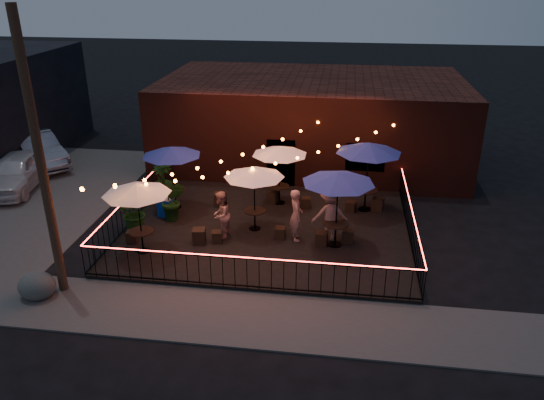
{
  "coord_description": "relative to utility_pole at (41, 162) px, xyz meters",
  "views": [
    {
      "loc": [
        2.52,
        -14.9,
        8.76
      ],
      "look_at": [
        0.23,
        1.6,
        1.41
      ],
      "focal_mm": 35.0,
      "sensor_mm": 36.0,
      "label": 1
    }
  ],
  "objects": [
    {
      "name": "ground",
      "position": [
        5.4,
        2.6,
        -4.0
      ],
      "size": [
        110.0,
        110.0,
        0.0
      ],
      "primitive_type": "plane",
      "color": "black",
      "rests_on": "ground"
    },
    {
      "name": "patio",
      "position": [
        5.4,
        4.6,
        -3.92
      ],
      "size": [
        10.0,
        8.0,
        0.15
      ],
      "primitive_type": "cube",
      "color": "black",
      "rests_on": "ground"
    },
    {
      "name": "sidewalk",
      "position": [
        5.4,
        -0.65,
        -3.98
      ],
      "size": [
        18.0,
        2.5,
        0.05
      ],
      "primitive_type": "cube",
      "color": "#484543",
      "rests_on": "ground"
    },
    {
      "name": "brick_building",
      "position": [
        6.4,
        12.59,
        -2.0
      ],
      "size": [
        14.0,
        8.0,
        4.0
      ],
      "color": "#35150E",
      "rests_on": "ground"
    },
    {
      "name": "utility_pole",
      "position": [
        0.0,
        0.0,
        0.0
      ],
      "size": [
        0.26,
        0.26,
        8.0
      ],
      "primitive_type": "cylinder",
      "color": "#3B2618",
      "rests_on": "ground"
    },
    {
      "name": "fence_front",
      "position": [
        5.4,
        0.6,
        -3.34
      ],
      "size": [
        10.0,
        0.04,
        1.04
      ],
      "color": "black",
      "rests_on": "patio"
    },
    {
      "name": "fence_left",
      "position": [
        0.4,
        4.6,
        -3.34
      ],
      "size": [
        0.04,
        8.0,
        1.04
      ],
      "rotation": [
        0.0,
        0.0,
        1.57
      ],
      "color": "black",
      "rests_on": "patio"
    },
    {
      "name": "fence_right",
      "position": [
        10.4,
        4.6,
        -3.34
      ],
      "size": [
        0.04,
        8.0,
        1.04
      ],
      "rotation": [
        0.0,
        0.0,
        1.57
      ],
      "color": "black",
      "rests_on": "patio"
    },
    {
      "name": "festoon_lights",
      "position": [
        4.39,
        4.3,
        -1.48
      ],
      "size": [
        10.02,
        8.72,
        1.32
      ],
      "color": "orange",
      "rests_on": "ground"
    },
    {
      "name": "cafe_table_0",
      "position": [
        1.6,
        2.3,
        -1.65
      ],
      "size": [
        2.86,
        2.86,
        2.41
      ],
      "rotation": [
        0.0,
        0.0,
        0.4
      ],
      "color": "black",
      "rests_on": "patio"
    },
    {
      "name": "cafe_table_1",
      "position": [
        1.6,
        5.85,
        -1.59
      ],
      "size": [
        2.6,
        2.6,
        2.48
      ],
      "rotation": [
        0.0,
        0.0,
        -0.17
      ],
      "color": "black",
      "rests_on": "patio"
    },
    {
      "name": "cafe_table_2",
      "position": [
        4.98,
        4.43,
        -1.72
      ],
      "size": [
        2.36,
        2.36,
        2.33
      ],
      "rotation": [
        0.0,
        0.0,
        0.13
      ],
      "color": "black",
      "rests_on": "patio"
    },
    {
      "name": "cafe_table_3",
      "position": [
        5.57,
        6.79,
        -1.68
      ],
      "size": [
        2.82,
        2.82,
        2.37
      ],
      "rotation": [
        0.0,
        0.0,
        -0.4
      ],
      "color": "black",
      "rests_on": "patio"
    },
    {
      "name": "cafe_table_4",
      "position": [
        7.86,
        3.62,
        -1.44
      ],
      "size": [
        2.85,
        2.85,
        2.64
      ],
      "rotation": [
        0.0,
        0.0,
        -0.21
      ],
      "color": "black",
      "rests_on": "patio"
    },
    {
      "name": "cafe_table_5",
      "position": [
        8.91,
        6.63,
        -1.38
      ],
      "size": [
        2.9,
        2.9,
        2.71
      ],
      "rotation": [
        0.0,
        0.0,
        0.2
      ],
      "color": "black",
      "rests_on": "patio"
    },
    {
      "name": "bistro_chair_0",
      "position": [
        1.0,
        2.88,
        -3.65
      ],
      "size": [
        0.38,
        0.38,
        0.4
      ],
      "primitive_type": "cube",
      "rotation": [
        0.0,
        0.0,
        0.15
      ],
      "color": "black",
      "rests_on": "patio"
    },
    {
      "name": "bistro_chair_1",
      "position": [
        3.28,
        3.14,
        -3.6
      ],
      "size": [
        0.49,
        0.49,
        0.5
      ],
      "primitive_type": "cube",
      "rotation": [
        0.0,
        0.0,
        3.31
      ],
      "color": "black",
      "rests_on": "patio"
    },
    {
      "name": "bistro_chair_2",
      "position": [
        1.01,
        6.11,
        -3.64
      ],
      "size": [
        0.4,
        0.4,
        0.42
      ],
      "primitive_type": "cube",
      "rotation": [
        0.0,
        0.0,
        -0.12
      ],
      "color": "black",
      "rests_on": "patio"
    },
    {
      "name": "bistro_chair_3",
      "position": [
        3.29,
        6.28,
        -3.59
      ],
      "size": [
        0.46,
        0.46,
        0.51
      ],
      "primitive_type": "cube",
      "rotation": [
        0.0,
        0.0,
        3.21
      ],
      "color": "black",
      "rests_on": "patio"
    },
    {
      "name": "bistro_chair_4",
      "position": [
        3.87,
        3.27,
        -3.65
      ],
      "size": [
        0.4,
        0.4,
        0.4
      ],
      "primitive_type": "cube",
      "rotation": [
        0.0,
        0.0,
        0.2
      ],
      "color": "black",
      "rests_on": "patio"
    },
    {
      "name": "bistro_chair_5",
      "position": [
        5.97,
        3.85,
        -3.65
      ],
      "size": [
        0.34,
        0.34,
        0.4
      ],
      "primitive_type": "cube",
      "rotation": [
        0.0,
        0.0,
        3.14
      ],
      "color": "black",
      "rests_on": "patio"
    },
    {
      "name": "bistro_chair_6",
      "position": [
        5.31,
        6.81,
        -3.62
      ],
      "size": [
        0.49,
        0.49,
        0.45
      ],
      "primitive_type": "cube",
      "rotation": [
        0.0,
        0.0,
        -0.34
      ],
      "color": "black",
      "rests_on": "patio"
    },
    {
      "name": "bistro_chair_7",
      "position": [
        6.66,
        6.52,
        -3.64
      ],
      "size": [
        0.38,
        0.38,
        0.41
      ],
      "primitive_type": "cube",
      "rotation": [
        0.0,
        0.0,
        3.23
      ],
      "color": "black",
      "rests_on": "patio"
    },
    {
      "name": "bistro_chair_8",
      "position": [
        7.41,
        3.57,
        -3.62
      ],
      "size": [
        0.42,
        0.42,
        0.46
      ],
      "primitive_type": "cube",
      "rotation": [
        0.0,
        0.0,
        -0.1
      ],
      "color": "black",
      "rests_on": "patio"
    },
    {
      "name": "bistro_chair_9",
      "position": [
        8.28,
        3.89,
        -3.62
      ],
      "size": [
        0.39,
        0.39,
        0.45
      ],
      "primitive_type": "cube",
      "rotation": [
        0.0,
        0.0,
        3.16
      ],
      "color": "black",
      "rests_on": "patio"
    },
    {
      "name": "bistro_chair_10",
      "position": [
        8.39,
        6.42,
        -3.65
      ],
      "size": [
        0.41,
        0.41,
        0.4
      ],
      "primitive_type": "cube",
      "rotation": [
        0.0,
        0.0,
        -0.27
      ],
      "color": "black",
      "rests_on": "patio"
    },
    {
      "name": "bistro_chair_11",
      "position": [
        9.41,
        6.64,
        -3.6
      ],
      "size": [
        0.51,
        0.51,
        0.5
      ],
      "primitive_type": "cube",
      "rotation": [
        0.0,
        0.0,
        2.88
      ],
      "color": "black",
      "rests_on": "patio"
    },
    {
      "name": "patron_a",
      "position": [
        6.5,
        3.85,
        -2.93
      ],
      "size": [
        0.6,
        0.76,
        1.83
      ],
      "primitive_type": "imported",
      "rotation": [
        0.0,
        0.0,
        1.84
      ],
      "color": "#E0AB9A",
      "rests_on": "patio"
    },
    {
      "name": "patron_b",
      "position": [
        3.94,
        3.63,
        -3.0
      ],
      "size": [
        0.78,
        0.93,
        1.69
      ],
      "primitive_type": "imported",
      "rotation": [
        0.0,
        0.0,
        -1.75
      ],
      "color": "tan",
      "rests_on": "patio"
    },
    {
      "name": "patron_c",
      "position": [
        7.65,
        3.94,
        -2.9
      ],
      "size": [
        1.31,
        0.87,
        1.91
      ],
      "primitive_type": "imported",
      "rotation": [
        0.0,
        0.0,
        3.28
      ],
      "color": "tan",
      "rests_on": "patio"
    },
    {
      "name": "potted_shrub_a",
      "position": [
        0.8,
        3.83,
        -3.2
      ],
      "size": [
        1.44,
        1.35,
        1.3
      ],
      "primitive_type": "imported",
      "rotation": [
        0.0,
        0.0,
        0.34
      ],
      "color": "#183E14",
      "rests_on": "patio"
    },
    {
      "name": "potted_shrub_b",
      "position": [
        1.89,
        4.75,
        -3.09
      ],
      "size": [
        0.88,
        0.73,
        1.52
      ],
      "primitive_type": "imported",
      "rotation": [
        0.0,
        0.0,
        0.07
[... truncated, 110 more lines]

